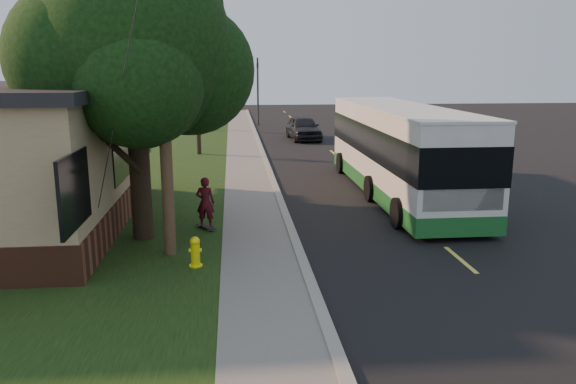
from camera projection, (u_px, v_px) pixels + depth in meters
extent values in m
plane|color=black|center=(303.00, 265.00, 13.75)|extent=(120.00, 120.00, 0.00)
cube|color=black|center=(367.00, 181.00, 23.85)|extent=(8.00, 80.00, 0.01)
cube|color=gray|center=(273.00, 182.00, 23.45)|extent=(0.25, 80.00, 0.12)
cube|color=slate|center=(249.00, 183.00, 23.36)|extent=(2.00, 80.00, 0.08)
cube|color=black|center=(164.00, 185.00, 23.02)|extent=(5.00, 80.00, 0.07)
cylinder|color=#FEF00D|center=(195.00, 255.00, 13.42)|extent=(0.22, 0.22, 0.55)
sphere|color=#FEF00D|center=(195.00, 242.00, 13.35)|extent=(0.24, 0.24, 0.24)
cylinder|color=#FEF00D|center=(195.00, 250.00, 13.40)|extent=(0.30, 0.10, 0.10)
cylinder|color=#FEF00D|center=(195.00, 250.00, 13.40)|extent=(0.10, 0.18, 0.10)
cylinder|color=#FEF00D|center=(196.00, 265.00, 13.48)|extent=(0.32, 0.32, 0.04)
cylinder|color=#473321|center=(162.00, 75.00, 13.41)|extent=(0.30, 0.30, 9.00)
cylinder|color=#2D2D30|center=(117.00, 111.00, 12.42)|extent=(2.52, 3.21, 7.60)
cylinder|color=black|center=(140.00, 167.00, 15.32)|extent=(0.56, 0.56, 4.00)
sphere|color=black|center=(133.00, 47.00, 14.63)|extent=(5.20, 5.20, 5.20)
sphere|color=black|center=(189.00, 70.00, 15.47)|extent=(3.60, 3.60, 3.60)
sphere|color=black|center=(82.00, 58.00, 14.19)|extent=(3.80, 3.80, 3.80)
sphere|color=black|center=(138.00, 83.00, 13.59)|extent=(3.20, 3.20, 3.20)
sphere|color=black|center=(119.00, 34.00, 15.84)|extent=(3.40, 3.40, 3.40)
sphere|color=black|center=(171.00, 11.00, 15.66)|extent=(3.00, 3.00, 3.00)
cylinder|color=black|center=(198.00, 124.00, 30.52)|extent=(0.24, 0.24, 3.30)
cylinder|color=black|center=(197.00, 93.00, 30.16)|extent=(1.38, 0.57, 2.01)
cylinder|color=black|center=(197.00, 93.00, 30.16)|extent=(0.74, 1.21, 1.58)
cylinder|color=black|center=(197.00, 93.00, 30.16)|extent=(0.65, 1.05, 1.95)
cylinder|color=black|center=(197.00, 93.00, 30.16)|extent=(1.28, 0.53, 1.33)
cylinder|color=black|center=(197.00, 93.00, 30.16)|extent=(0.75, 1.21, 1.70)
cylinder|color=black|center=(214.00, 110.00, 42.25)|extent=(0.24, 0.24, 3.03)
cylinder|color=black|center=(213.00, 90.00, 41.92)|extent=(1.38, 0.57, 2.01)
cylinder|color=black|center=(213.00, 90.00, 41.92)|extent=(0.74, 1.21, 1.58)
cylinder|color=black|center=(213.00, 90.00, 41.92)|extent=(0.65, 1.05, 1.95)
cylinder|color=black|center=(213.00, 90.00, 41.92)|extent=(1.28, 0.53, 1.33)
cylinder|color=black|center=(213.00, 90.00, 41.92)|extent=(0.75, 1.21, 1.70)
cylinder|color=#2D2D30|center=(258.00, 92.00, 46.22)|extent=(0.16, 0.16, 5.50)
imported|color=black|center=(258.00, 70.00, 45.84)|extent=(0.18, 0.22, 1.10)
cube|color=silver|center=(399.00, 145.00, 21.01)|extent=(2.57, 12.33, 2.77)
cube|color=#1B5F27|center=(397.00, 182.00, 21.32)|extent=(2.59, 12.35, 0.56)
cube|color=black|center=(399.00, 139.00, 20.96)|extent=(2.61, 12.37, 1.13)
cube|color=black|center=(464.00, 181.00, 15.09)|extent=(2.27, 0.06, 1.64)
cube|color=yellow|center=(468.00, 130.00, 14.79)|extent=(1.64, 0.06, 0.36)
cube|color=#FFF2CC|center=(434.00, 224.00, 15.26)|extent=(0.26, 0.04, 0.15)
cube|color=#FFF2CC|center=(489.00, 223.00, 15.41)|extent=(0.26, 0.04, 0.15)
cube|color=silver|center=(400.00, 107.00, 20.70)|extent=(2.62, 12.38, 0.08)
cylinder|color=black|center=(398.00, 213.00, 16.81)|extent=(0.29, 0.95, 0.95)
cylinder|color=black|center=(481.00, 211.00, 17.05)|extent=(0.29, 0.95, 0.95)
cylinder|color=black|center=(370.00, 189.00, 20.20)|extent=(0.29, 0.95, 0.95)
cylinder|color=black|center=(439.00, 187.00, 20.45)|extent=(0.29, 0.95, 0.95)
cylinder|color=black|center=(341.00, 163.00, 25.59)|extent=(0.29, 0.95, 0.95)
cylinder|color=black|center=(396.00, 162.00, 25.83)|extent=(0.29, 0.95, 0.95)
imported|color=#460E16|center=(205.00, 202.00, 16.60)|extent=(0.62, 0.46, 1.53)
cube|color=black|center=(206.00, 226.00, 16.60)|extent=(0.62, 0.82, 0.02)
cylinder|color=silver|center=(211.00, 230.00, 16.39)|extent=(0.19, 0.14, 0.05)
cylinder|color=silver|center=(201.00, 226.00, 16.84)|extent=(0.19, 0.14, 0.05)
imported|color=black|center=(303.00, 128.00, 37.35)|extent=(2.19, 4.77, 1.58)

